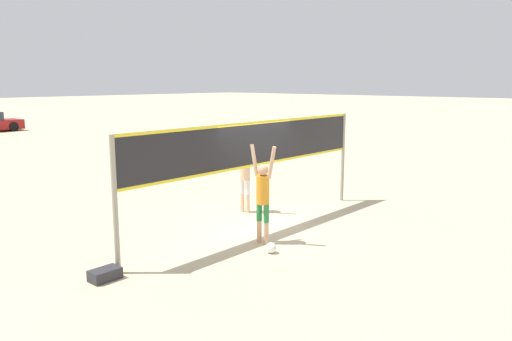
{
  "coord_description": "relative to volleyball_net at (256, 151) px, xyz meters",
  "views": [
    {
      "loc": [
        -8.53,
        -7.61,
        3.46
      ],
      "look_at": [
        0.0,
        0.0,
        1.4
      ],
      "focal_mm": 35.0,
      "sensor_mm": 36.0,
      "label": 1
    }
  ],
  "objects": [
    {
      "name": "gear_bag",
      "position": [
        -4.11,
        -0.1,
        -1.76
      ],
      "size": [
        0.53,
        0.32,
        0.2
      ],
      "color": "#2D2D33",
      "rests_on": "ground_plane"
    },
    {
      "name": "player_blocker",
      "position": [
        0.91,
        1.2,
        -0.71
      ],
      "size": [
        0.28,
        0.71,
        2.18
      ],
      "rotation": [
        0.0,
        0.0,
        -1.57
      ],
      "color": "beige",
      "rests_on": "ground_plane"
    },
    {
      "name": "volleyball_net",
      "position": [
        0.0,
        0.0,
        0.0
      ],
      "size": [
        7.64,
        0.1,
        2.54
      ],
      "color": "gray",
      "rests_on": "ground_plane"
    },
    {
      "name": "ground_plane",
      "position": [
        0.0,
        0.0,
        -1.86
      ],
      "size": [
        200.0,
        200.0,
        0.0
      ],
      "primitive_type": "plane",
      "color": "beige"
    },
    {
      "name": "volleyball",
      "position": [
        -1.1,
        -1.39,
        -1.75
      ],
      "size": [
        0.22,
        0.22,
        0.22
      ],
      "color": "white",
      "rests_on": "ground_plane"
    },
    {
      "name": "player_spiker",
      "position": [
        -0.71,
        -0.83,
        -0.74
      ],
      "size": [
        0.28,
        0.7,
        2.13
      ],
      "rotation": [
        0.0,
        0.0,
        1.57
      ],
      "color": "tan",
      "rests_on": "ground_plane"
    }
  ]
}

